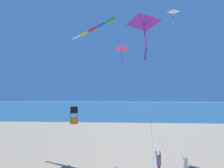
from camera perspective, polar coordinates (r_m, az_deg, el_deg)
name	(u,v)px	position (r m, az deg, el deg)	size (l,w,h in m)	color
ocean_water_strip	(134,105)	(176.88, 5.48, -5.18)	(240.00, 600.00, 0.01)	#285B7A
person_child_green_jacket	(159,163)	(19.72, 11.30, -18.21)	(0.58, 0.46, 1.84)	#B72833
person_child_grey_jacket	(186,165)	(20.07, 17.53, -18.28)	(0.55, 0.57, 1.58)	#232328
kite_delta_striped_overhead	(144,23)	(15.22, 7.74, 14.40)	(7.73, 1.98, 11.21)	purple
kite_windsock_rainbow_low_near	(99,26)	(30.68, -3.16, 13.83)	(14.31, 11.14, 16.04)	green
kite_delta_long_streamer_right	(122,49)	(27.55, 2.39, 8.48)	(7.52, 5.76, 12.10)	#EF4C93
kite_box_magenta_far_left	(74,115)	(23.52, -9.24, -7.50)	(4.61, 11.44, 5.20)	black
kite_delta_blue_topmost	(174,12)	(34.27, 14.73, 16.52)	(11.06, 1.50, 17.94)	white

